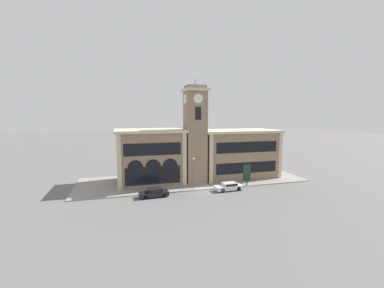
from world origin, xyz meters
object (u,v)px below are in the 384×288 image
(parked_car_mid, at_px, (229,186))
(bollard, at_px, (247,182))
(parked_car_near, at_px, (154,192))
(street_lamp, at_px, (193,168))

(parked_car_mid, distance_m, bollard, 4.41)
(parked_car_near, xyz_separation_m, parked_car_mid, (12.36, -0.00, -0.01))
(street_lamp, bearing_deg, bollard, -1.18)
(parked_car_near, height_order, bollard, parked_car_near)
(parked_car_near, xyz_separation_m, bollard, (16.49, 1.55, -0.03))
(parked_car_mid, bearing_deg, street_lamp, -20.79)
(parked_car_mid, height_order, bollard, parked_car_mid)
(street_lamp, relative_size, bollard, 5.01)
(parked_car_near, bearing_deg, bollard, -178.11)
(parked_car_mid, height_order, street_lamp, street_lamp)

